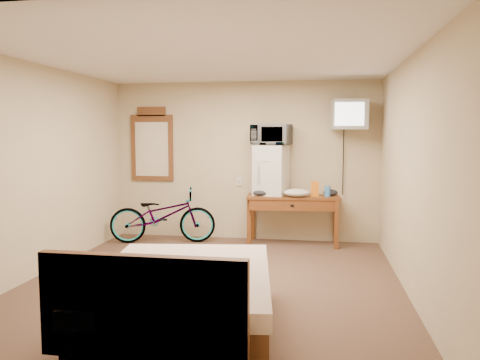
{
  "coord_description": "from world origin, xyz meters",
  "views": [
    {
      "loc": [
        1.15,
        -5.04,
        1.67
      ],
      "look_at": [
        0.21,
        0.62,
        1.11
      ],
      "focal_mm": 35.0,
      "sensor_mm": 36.0,
      "label": 1
    }
  ],
  "objects_px": {
    "crt_television": "(349,115)",
    "wall_mirror": "(152,145)",
    "blue_cup": "(327,191)",
    "bed": "(182,299)",
    "mini_fridge": "(271,170)",
    "microwave": "(271,135)",
    "desk": "(293,203)",
    "bicycle": "(163,215)"
  },
  "relations": [
    {
      "from": "crt_television",
      "to": "wall_mirror",
      "type": "xyz_separation_m",
      "value": [
        -3.11,
        0.25,
        -0.46
      ]
    },
    {
      "from": "blue_cup",
      "to": "bed",
      "type": "xyz_separation_m",
      "value": [
        -1.26,
        -3.38,
        -0.53
      ]
    },
    {
      "from": "mini_fridge",
      "to": "microwave",
      "type": "bearing_deg",
      "value": 56.32
    },
    {
      "from": "mini_fridge",
      "to": "bed",
      "type": "bearing_deg",
      "value": -96.79
    },
    {
      "from": "crt_television",
      "to": "desk",
      "type": "bearing_deg",
      "value": -178.42
    },
    {
      "from": "crt_television",
      "to": "wall_mirror",
      "type": "height_order",
      "value": "crt_television"
    },
    {
      "from": "desk",
      "to": "wall_mirror",
      "type": "distance_m",
      "value": 2.49
    },
    {
      "from": "crt_television",
      "to": "bed",
      "type": "bearing_deg",
      "value": -114.42
    },
    {
      "from": "bicycle",
      "to": "bed",
      "type": "bearing_deg",
      "value": -171.76
    },
    {
      "from": "crt_television",
      "to": "microwave",
      "type": "bearing_deg",
      "value": 178.16
    },
    {
      "from": "mini_fridge",
      "to": "bicycle",
      "type": "xyz_separation_m",
      "value": [
        -1.65,
        -0.26,
        -0.7
      ]
    },
    {
      "from": "bed",
      "to": "blue_cup",
      "type": "bearing_deg",
      "value": 69.54
    },
    {
      "from": "desk",
      "to": "wall_mirror",
      "type": "xyz_separation_m",
      "value": [
        -2.32,
        0.27,
        0.87
      ]
    },
    {
      "from": "wall_mirror",
      "to": "blue_cup",
      "type": "bearing_deg",
      "value": -5.54
    },
    {
      "from": "blue_cup",
      "to": "bed",
      "type": "relative_size",
      "value": 0.08
    },
    {
      "from": "desk",
      "to": "mini_fridge",
      "type": "xyz_separation_m",
      "value": [
        -0.34,
        0.06,
        0.5
      ]
    },
    {
      "from": "crt_television",
      "to": "bed",
      "type": "xyz_separation_m",
      "value": [
        -1.54,
        -3.4,
        -1.66
      ]
    },
    {
      "from": "desk",
      "to": "mini_fridge",
      "type": "bearing_deg",
      "value": 170.27
    },
    {
      "from": "wall_mirror",
      "to": "bed",
      "type": "height_order",
      "value": "wall_mirror"
    },
    {
      "from": "crt_television",
      "to": "bicycle",
      "type": "relative_size",
      "value": 0.38
    },
    {
      "from": "desk",
      "to": "microwave",
      "type": "bearing_deg",
      "value": 170.24
    },
    {
      "from": "blue_cup",
      "to": "microwave",
      "type": "bearing_deg",
      "value": 176.0
    },
    {
      "from": "crt_television",
      "to": "bicycle",
      "type": "height_order",
      "value": "crt_television"
    },
    {
      "from": "mini_fridge",
      "to": "crt_television",
      "type": "relative_size",
      "value": 1.24
    },
    {
      "from": "desk",
      "to": "bicycle",
      "type": "height_order",
      "value": "bicycle"
    },
    {
      "from": "mini_fridge",
      "to": "bicycle",
      "type": "height_order",
      "value": "mini_fridge"
    },
    {
      "from": "microwave",
      "to": "wall_mirror",
      "type": "bearing_deg",
      "value": -175.67
    },
    {
      "from": "desk",
      "to": "crt_television",
      "type": "height_order",
      "value": "crt_television"
    },
    {
      "from": "desk",
      "to": "blue_cup",
      "type": "distance_m",
      "value": 0.55
    },
    {
      "from": "wall_mirror",
      "to": "bed",
      "type": "relative_size",
      "value": 0.58
    },
    {
      "from": "desk",
      "to": "blue_cup",
      "type": "relative_size",
      "value": 9.07
    },
    {
      "from": "microwave",
      "to": "crt_television",
      "type": "relative_size",
      "value": 0.93
    },
    {
      "from": "microwave",
      "to": "bed",
      "type": "bearing_deg",
      "value": -86.26
    },
    {
      "from": "crt_television",
      "to": "wall_mirror",
      "type": "bearing_deg",
      "value": 175.38
    },
    {
      "from": "mini_fridge",
      "to": "crt_television",
      "type": "distance_m",
      "value": 1.41
    },
    {
      "from": "bed",
      "to": "bicycle",
      "type": "bearing_deg",
      "value": 111.37
    },
    {
      "from": "bicycle",
      "to": "wall_mirror",
      "type": "bearing_deg",
      "value": 21.32
    },
    {
      "from": "mini_fridge",
      "to": "bed",
      "type": "xyz_separation_m",
      "value": [
        -0.41,
        -3.44,
        -0.83
      ]
    },
    {
      "from": "bicycle",
      "to": "bed",
      "type": "height_order",
      "value": "bed"
    },
    {
      "from": "blue_cup",
      "to": "wall_mirror",
      "type": "bearing_deg",
      "value": 174.46
    },
    {
      "from": "crt_television",
      "to": "wall_mirror",
      "type": "relative_size",
      "value": 0.51
    },
    {
      "from": "blue_cup",
      "to": "bed",
      "type": "height_order",
      "value": "blue_cup"
    }
  ]
}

